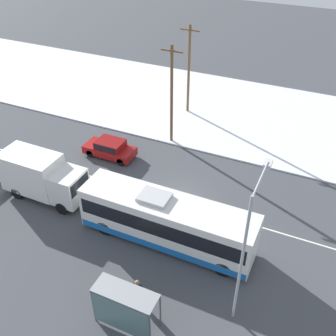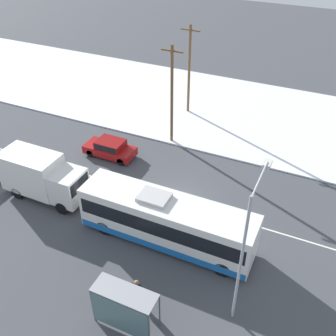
# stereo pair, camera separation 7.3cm
# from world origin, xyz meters

# --- Properties ---
(ground_plane) EXTENTS (120.00, 120.00, 0.00)m
(ground_plane) POSITION_xyz_m (0.00, 0.00, 0.00)
(ground_plane) COLOR #424449
(snow_lot) EXTENTS (80.00, 15.54, 0.12)m
(snow_lot) POSITION_xyz_m (0.00, 14.44, 0.06)
(snow_lot) COLOR silver
(snow_lot) RESTS_ON ground_plane
(lane_marking_center) EXTENTS (60.00, 0.12, 0.00)m
(lane_marking_center) POSITION_xyz_m (0.00, 0.00, 0.00)
(lane_marking_center) COLOR silver
(lane_marking_center) RESTS_ON ground_plane
(city_bus) EXTENTS (10.78, 2.57, 3.29)m
(city_bus) POSITION_xyz_m (0.89, -3.55, 1.61)
(city_bus) COLOR white
(city_bus) RESTS_ON ground_plane
(box_truck) EXTENTS (6.02, 2.30, 3.27)m
(box_truck) POSITION_xyz_m (-8.71, -3.25, 1.77)
(box_truck) COLOR silver
(box_truck) RESTS_ON ground_plane
(sedan_car) EXTENTS (4.16, 1.80, 1.44)m
(sedan_car) POSITION_xyz_m (-7.21, 3.02, 0.79)
(sedan_car) COLOR maroon
(sedan_car) RESTS_ON ground_plane
(pedestrian_at_stop) EXTENTS (0.59, 0.26, 1.65)m
(pedestrian_at_stop) POSITION_xyz_m (1.38, -8.22, 1.01)
(pedestrian_at_stop) COLOR #23232D
(pedestrian_at_stop) RESTS_ON ground_plane
(bus_shelter) EXTENTS (3.20, 1.20, 2.40)m
(bus_shelter) POSITION_xyz_m (1.49, -9.81, 1.68)
(bus_shelter) COLOR gray
(bus_shelter) RESTS_ON ground_plane
(streetlamp) EXTENTS (0.36, 3.14, 8.00)m
(streetlamp) POSITION_xyz_m (6.20, -6.36, 5.07)
(streetlamp) COLOR #9EA3A8
(streetlamp) RESTS_ON ground_plane
(utility_pole_roadside) EXTENTS (1.80, 0.24, 8.43)m
(utility_pole_roadside) POSITION_xyz_m (-3.64, 7.14, 4.40)
(utility_pole_roadside) COLOR brown
(utility_pole_roadside) RESTS_ON ground_plane
(utility_pole_snowlot) EXTENTS (1.80, 0.24, 8.36)m
(utility_pole_snowlot) POSITION_xyz_m (-4.46, 12.76, 4.37)
(utility_pole_snowlot) COLOR brown
(utility_pole_snowlot) RESTS_ON ground_plane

